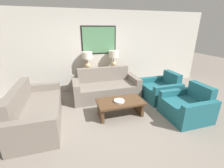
% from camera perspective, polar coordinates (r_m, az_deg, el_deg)
% --- Properties ---
extents(ground_plane, '(20.00, 20.00, 0.00)m').
position_cam_1_polar(ground_plane, '(3.58, 4.19, -15.12)').
color(ground_plane, slate).
extents(back_wall, '(8.18, 0.12, 2.65)m').
position_cam_1_polar(back_wall, '(5.35, -5.00, 12.40)').
color(back_wall, beige).
rests_on(back_wall, ground_plane).
extents(console_table, '(1.43, 0.36, 0.77)m').
position_cam_1_polar(console_table, '(5.32, -4.10, 1.90)').
color(console_table, brown).
rests_on(console_table, ground_plane).
extents(table_lamp_left, '(0.34, 0.34, 0.59)m').
position_cam_1_polar(table_lamp_left, '(5.05, -9.44, 9.73)').
color(table_lamp_left, tan).
rests_on(table_lamp_left, console_table).
extents(table_lamp_right, '(0.34, 0.34, 0.59)m').
position_cam_1_polar(table_lamp_right, '(5.24, 0.61, 10.39)').
color(table_lamp_right, tan).
rests_on(table_lamp_right, console_table).
extents(couch_by_back_wall, '(2.02, 0.91, 0.90)m').
position_cam_1_polar(couch_by_back_wall, '(4.75, -2.34, -1.50)').
color(couch_by_back_wall, slate).
rests_on(couch_by_back_wall, ground_plane).
extents(couch_by_side, '(0.91, 2.02, 0.90)m').
position_cam_1_polar(couch_by_side, '(3.88, -26.77, -9.24)').
color(couch_by_side, slate).
rests_on(couch_by_side, ground_plane).
extents(coffee_table, '(1.14, 0.61, 0.40)m').
position_cam_1_polar(coffee_table, '(3.76, 3.19, -7.87)').
color(coffee_table, '#4C331E').
rests_on(coffee_table, ground_plane).
extents(decorative_bowl, '(0.26, 0.26, 0.04)m').
position_cam_1_polar(decorative_bowl, '(3.66, 2.76, -6.48)').
color(decorative_bowl, beige).
rests_on(decorative_bowl, coffee_table).
extents(armchair_near_back_wall, '(0.94, 0.95, 0.82)m').
position_cam_1_polar(armchair_near_back_wall, '(4.87, 18.15, -2.22)').
color(armchair_near_back_wall, '#1E5B66').
rests_on(armchair_near_back_wall, ground_plane).
extents(armchair_near_camera, '(0.94, 0.95, 0.82)m').
position_cam_1_polar(armchair_near_camera, '(4.12, 26.64, -7.79)').
color(armchair_near_camera, '#1E5B66').
rests_on(armchair_near_camera, ground_plane).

